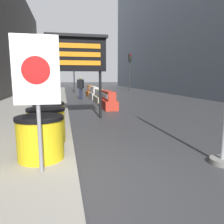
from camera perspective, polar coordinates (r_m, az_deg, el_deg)
ground_plane at (r=3.48m, az=-8.75°, el=-17.70°), size 120.00×120.00×0.00m
barrel_drum_foreground at (r=4.08m, az=-18.19°, el=-6.35°), size 0.83×0.83×0.77m
barrel_drum_middle at (r=5.07m, az=-16.75°, el=-3.28°), size 0.83×0.83×0.77m
barrel_drum_back at (r=6.07m, az=-16.16°, el=-1.22°), size 0.83×0.83×0.77m
warning_sign at (r=3.35m, az=-19.09°, el=8.01°), size 0.66×0.08×2.03m
message_board at (r=8.22m, az=-9.12°, el=14.55°), size 2.21×0.36×3.05m
jersey_barrier_red_striped at (r=10.83m, az=-1.02°, el=2.93°), size 0.62×1.90×0.87m
jersey_barrier_cream at (r=13.23m, az=-3.16°, el=3.92°), size 0.59×2.07×0.79m
jersey_barrier_white at (r=15.76m, az=-4.70°, el=4.86°), size 0.56×2.01×0.86m
jersey_barrier_orange_near at (r=17.86m, az=-5.64°, el=5.34°), size 0.59×1.75×0.85m
traffic_cone_near at (r=17.85m, az=-2.52°, el=5.27°), size 0.39×0.39×0.70m
traffic_light_near_curb at (r=21.18m, az=-9.99°, el=13.64°), size 0.28×0.45×4.52m
traffic_light_far_side at (r=24.47m, az=4.66°, el=12.36°), size 0.28×0.45×4.03m
pedestrian_worker at (r=15.44m, az=-8.22°, el=6.79°), size 0.49×0.44×1.59m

